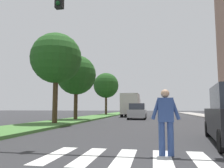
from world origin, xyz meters
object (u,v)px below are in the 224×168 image
tree_distant (106,86)px  traffic_light_gantry (58,17)px  tree_far (76,75)px  pedestrian_performer (166,119)px  truck_box_delivery (131,105)px  sedan_midblock (137,112)px  tree_mid (56,59)px

tree_distant → traffic_light_gantry: 29.22m
tree_far → pedestrian_performer: size_ratio=3.64×
tree_far → truck_box_delivery: size_ratio=0.99×
traffic_light_gantry → sedan_midblock: 17.83m
traffic_light_gantry → pedestrian_performer: size_ratio=5.41×
tree_distant → sedan_midblock: (5.89, -11.48, -4.11)m
pedestrian_performer → sedan_midblock: size_ratio=0.41×
traffic_light_gantry → truck_box_delivery: bearing=89.6°
tree_mid → tree_far: tree_mid is taller
tree_mid → truck_box_delivery: size_ratio=1.06×
tree_mid → truck_box_delivery: bearing=76.4°
tree_mid → sedan_midblock: tree_mid is taller
tree_far → traffic_light_gantry: bearing=-73.1°
pedestrian_performer → tree_mid: bearing=128.5°
sedan_midblock → tree_far: bearing=-144.1°
tree_mid → traffic_light_gantry: (3.73, -8.03, -0.45)m
tree_far → truck_box_delivery: (4.25, 10.81, -2.74)m
tree_distant → truck_box_delivery: size_ratio=1.10×
sedan_midblock → truck_box_delivery: size_ratio=0.66×
tree_far → truck_box_delivery: tree_far is taller
sedan_midblock → truck_box_delivery: (-1.33, 6.77, 0.85)m
traffic_light_gantry → truck_box_delivery: size_ratio=1.48×
traffic_light_gantry → tree_mid: bearing=114.9°
tree_far → tree_distant: size_ratio=0.90×
pedestrian_performer → sedan_midblock: 18.62m
tree_far → traffic_light_gantry: tree_far is taller
tree_mid → pedestrian_performer: bearing=-51.5°
truck_box_delivery → tree_mid: bearing=-103.6°
tree_mid → tree_far: 5.35m
tree_distant → pedestrian_performer: bearing=-75.2°
tree_far → tree_distant: 15.54m
tree_mid → tree_far: (-0.34, 5.32, -0.45)m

